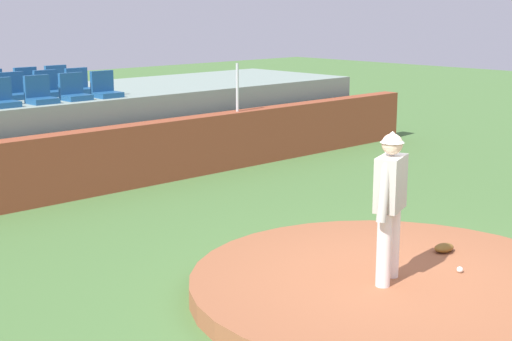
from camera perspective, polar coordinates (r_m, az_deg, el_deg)
The scene contains 17 objects.
ground_plane at distance 9.13m, azimuth 10.29°, elevation -9.24°, with size 60.00×60.00×0.00m, color #487037.
pitchers_mound at distance 9.09m, azimuth 10.31°, elevation -8.56°, with size 4.78×4.78×0.23m, color #955536.
pitcher at distance 8.61m, azimuth 10.03°, elevation -1.87°, with size 0.75×0.40×1.74m.
baseball at distance 9.35m, azimuth 15.05°, elevation -7.19°, with size 0.07×0.07×0.07m, color white.
fielding_glove at distance 10.05m, azimuth 13.92°, elevation -5.65°, with size 0.30×0.20×0.11m, color brown.
brick_barrier at distance 13.80m, azimuth -12.50°, elevation 0.56°, with size 17.74×0.40×1.17m, color brown.
fence_post_right at distance 15.76m, azimuth -1.41°, elevation 6.25°, with size 0.06×0.06×0.99m, color silver.
bleacher_platform at distance 15.70m, azimuth -16.78°, elevation 2.50°, with size 15.58×3.51×1.59m, color gray.
stadium_chair_0 at distance 14.00m, azimuth -18.58°, elevation 5.19°, with size 0.48×0.44×0.50m.
stadium_chair_1 at distance 14.32m, azimuth -15.90°, elevation 5.50°, with size 0.48×0.44×0.50m.
stadium_chair_2 at distance 14.67m, azimuth -13.50°, elevation 5.78°, with size 0.48×0.44×0.50m.
stadium_chair_3 at distance 14.99m, azimuth -11.25°, elevation 6.02°, with size 0.48×0.44×0.50m.
stadium_chair_5 at distance 15.14m, azimuth -17.68°, elevation 5.74°, with size 0.48×0.44×0.50m.
stadium_chair_6 at distance 15.42m, azimuth -15.32°, elevation 5.99°, with size 0.48×0.44×0.50m.
stadium_chair_7 at distance 15.80m, azimuth -13.12°, elevation 6.24°, with size 0.48×0.44×0.50m.
stadium_chair_10 at distance 16.23m, azimuth -16.72°, elevation 6.20°, with size 0.48×0.44×0.50m.
stadium_chair_11 at distance 16.60m, azimuth -14.60°, elevation 6.44°, with size 0.48×0.44×0.50m.
Camera 1 is at (-6.92, -4.95, 3.31)m, focal length 53.32 mm.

